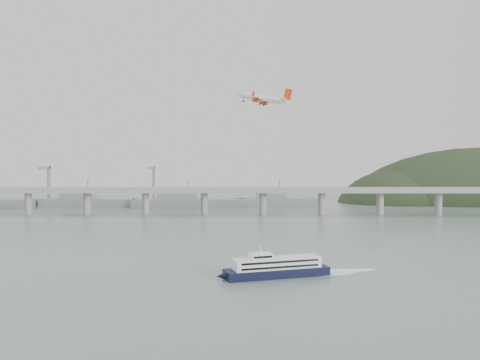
{
  "coord_description": "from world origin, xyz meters",
  "views": [
    {
      "loc": [
        -0.76,
        -231.14,
        48.73
      ],
      "look_at": [
        0.0,
        55.0,
        36.0
      ],
      "focal_mm": 38.0,
      "sensor_mm": 36.0,
      "label": 1
    }
  ],
  "objects": [
    {
      "name": "ferry",
      "position": [
        14.83,
        -25.3,
        3.66
      ],
      "size": [
        69.74,
        27.91,
        13.49
      ],
      "rotation": [
        0.0,
        0.0,
        0.29
      ],
      "color": "black",
      "rests_on": "ground"
    },
    {
      "name": "distant_fleet",
      "position": [
        -155.36,
        265.08,
        6.22
      ],
      "size": [
        453.0,
        60.9,
        40.0
      ],
      "color": "gray",
      "rests_on": "ground"
    },
    {
      "name": "airliner",
      "position": [
        14.36,
        84.4,
        85.27
      ],
      "size": [
        35.2,
        33.35,
        10.74
      ],
      "rotation": [
        0.05,
        -0.2,
        2.63
      ],
      "color": "white",
      "rests_on": "ground"
    },
    {
      "name": "ground",
      "position": [
        0.0,
        0.0,
        0.0
      ],
      "size": [
        900.0,
        900.0,
        0.0
      ],
      "primitive_type": "plane",
      "color": "slate",
      "rests_on": "ground"
    },
    {
      "name": "bridge",
      "position": [
        -1.15,
        200.0,
        17.65
      ],
      "size": [
        800.0,
        22.0,
        23.9
      ],
      "color": "gray",
      "rests_on": "ground"
    }
  ]
}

